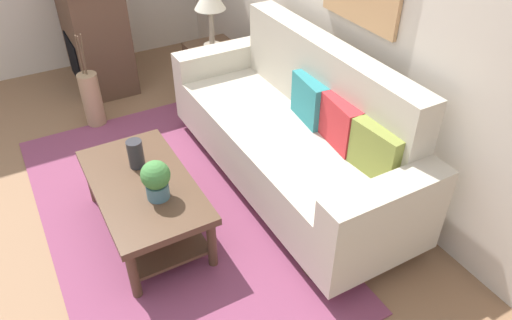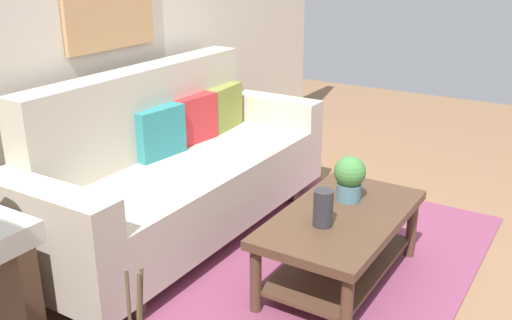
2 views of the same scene
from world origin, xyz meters
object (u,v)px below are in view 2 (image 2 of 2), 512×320
throw_pillow_teal (159,132)px  throw_pillow_olive (223,107)px  throw_pillow_crimson (194,119)px  potted_plant_tabletop (350,177)px  tabletop_vase (323,208)px  couch (176,173)px  coffee_table (341,233)px

throw_pillow_teal → throw_pillow_olive: (0.72, 0.00, 0.00)m
throw_pillow_teal → throw_pillow_olive: bearing=0.0°
throw_pillow_teal → throw_pillow_crimson: bearing=0.0°
throw_pillow_crimson → throw_pillow_teal: bearing=180.0°
potted_plant_tabletop → tabletop_vase: bearing=-177.9°
tabletop_vase → throw_pillow_teal: bearing=81.7°
throw_pillow_olive → potted_plant_tabletop: throw_pillow_olive is taller
couch → throw_pillow_crimson: 0.45m
throw_pillow_crimson → potted_plant_tabletop: (-0.17, -1.23, -0.11)m
tabletop_vase → potted_plant_tabletop: (0.37, 0.01, 0.04)m
throw_pillow_teal → coffee_table: 1.33m
coffee_table → potted_plant_tabletop: (0.19, 0.05, 0.26)m
throw_pillow_crimson → throw_pillow_olive: same height
throw_pillow_crimson → tabletop_vase: throw_pillow_crimson is taller
couch → throw_pillow_teal: (-0.00, 0.13, 0.25)m
throw_pillow_crimson → throw_pillow_olive: (0.36, 0.00, 0.00)m
potted_plant_tabletop → throw_pillow_crimson: bearing=82.1°
coffee_table → throw_pillow_olive: bearing=60.7°
tabletop_vase → potted_plant_tabletop: 0.37m
couch → throw_pillow_crimson: bearing=19.2°
couch → coffee_table: couch is taller
throw_pillow_crimson → potted_plant_tabletop: throw_pillow_crimson is taller
throw_pillow_olive → throw_pillow_teal: bearing=180.0°
throw_pillow_olive → tabletop_vase: (-0.90, -1.25, -0.15)m
coffee_table → tabletop_vase: 0.28m
throw_pillow_olive → potted_plant_tabletop: 1.35m
throw_pillow_crimson → throw_pillow_olive: bearing=0.0°
throw_pillow_olive → tabletop_vase: size_ratio=1.84×
tabletop_vase → throw_pillow_olive: bearing=54.1°
couch → tabletop_vase: size_ratio=11.68×
couch → throw_pillow_teal: bearing=90.0°
throw_pillow_teal → potted_plant_tabletop: bearing=-81.3°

